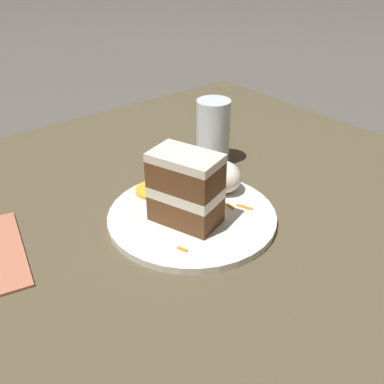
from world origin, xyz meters
name	(u,v)px	position (x,y,z in m)	size (l,w,h in m)	color
ground_plane	(189,253)	(0.00, 0.00, 0.00)	(6.00, 6.00, 0.00)	#4C4742
dining_table	(189,242)	(0.00, 0.00, 0.02)	(1.04, 1.09, 0.04)	#4C422D
plate	(192,216)	(-0.02, 0.02, 0.04)	(0.26, 0.26, 0.01)	silver
cake_slice	(186,188)	(-0.02, 0.01, 0.10)	(0.11, 0.09, 0.11)	brown
cream_dollop	(223,177)	(-0.05, 0.11, 0.07)	(0.06, 0.06, 0.05)	silver
orange_garnish	(151,190)	(-0.11, 0.01, 0.05)	(0.05, 0.05, 0.01)	orange
carrot_shreds_scatter	(210,208)	(-0.02, 0.05, 0.05)	(0.17, 0.15, 0.00)	orange
drinking_glass	(213,137)	(-0.15, 0.18, 0.09)	(0.06, 0.06, 0.12)	silver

